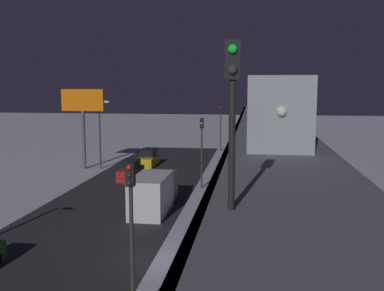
{
  "coord_description": "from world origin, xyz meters",
  "views": [
    {
      "loc": [
        -5.05,
        22.11,
        9.29
      ],
      "look_at": [
        1.49,
        -24.79,
        2.85
      ],
      "focal_mm": 41.31,
      "sensor_mm": 36.0,
      "label": 1
    }
  ],
  "objects_px": {
    "traffic_light_mid": "(202,143)",
    "subway_train": "(268,100)",
    "sedan_red": "(131,171)",
    "sedan_yellow": "(148,159)",
    "traffic_light_far": "(221,122)",
    "commercial_billboard": "(83,108)",
    "box_truck": "(154,192)",
    "rail_signal": "(232,96)",
    "traffic_light_near": "(131,219)"
  },
  "relations": [
    {
      "from": "traffic_light_mid",
      "to": "subway_train",
      "type": "bearing_deg",
      "value": 163.39
    },
    {
      "from": "sedan_red",
      "to": "sedan_yellow",
      "type": "xyz_separation_m",
      "value": [
        -0.0,
        -7.4,
        0.0
      ]
    },
    {
      "from": "traffic_light_far",
      "to": "commercial_billboard",
      "type": "relative_size",
      "value": 0.72
    },
    {
      "from": "subway_train",
      "to": "box_truck",
      "type": "height_order",
      "value": "subway_train"
    },
    {
      "from": "box_truck",
      "to": "traffic_light_mid",
      "type": "xyz_separation_m",
      "value": [
        -2.7,
        -7.49,
        2.85
      ]
    },
    {
      "from": "sedan_red",
      "to": "traffic_light_far",
      "type": "xyz_separation_m",
      "value": [
        -7.5,
        -20.31,
        3.4
      ]
    },
    {
      "from": "rail_signal",
      "to": "traffic_light_mid",
      "type": "height_order",
      "value": "rail_signal"
    },
    {
      "from": "subway_train",
      "to": "sedan_red",
      "type": "bearing_deg",
      "value": -19.38
    },
    {
      "from": "box_truck",
      "to": "traffic_light_near",
      "type": "distance_m",
      "value": 16.25
    },
    {
      "from": "sedan_red",
      "to": "commercial_billboard",
      "type": "distance_m",
      "value": 10.11
    },
    {
      "from": "sedan_red",
      "to": "box_truck",
      "type": "height_order",
      "value": "box_truck"
    },
    {
      "from": "subway_train",
      "to": "commercial_billboard",
      "type": "relative_size",
      "value": 4.14
    },
    {
      "from": "subway_train",
      "to": "sedan_yellow",
      "type": "distance_m",
      "value": 19.36
    },
    {
      "from": "sedan_red",
      "to": "commercial_billboard",
      "type": "bearing_deg",
      "value": -34.96
    },
    {
      "from": "subway_train",
      "to": "traffic_light_mid",
      "type": "xyz_separation_m",
      "value": [
        5.76,
        -1.72,
        -3.91
      ]
    },
    {
      "from": "sedan_yellow",
      "to": "traffic_light_mid",
      "type": "bearing_deg",
      "value": 125.95
    },
    {
      "from": "box_truck",
      "to": "traffic_light_far",
      "type": "xyz_separation_m",
      "value": [
        -2.7,
        -30.74,
        2.85
      ]
    },
    {
      "from": "sedan_yellow",
      "to": "traffic_light_mid",
      "type": "distance_m",
      "value": 13.22
    },
    {
      "from": "rail_signal",
      "to": "box_truck",
      "type": "bearing_deg",
      "value": -72.37
    },
    {
      "from": "traffic_light_far",
      "to": "traffic_light_near",
      "type": "bearing_deg",
      "value": 90.0
    },
    {
      "from": "rail_signal",
      "to": "sedan_red",
      "type": "distance_m",
      "value": 34.83
    },
    {
      "from": "sedan_red",
      "to": "traffic_light_near",
      "type": "xyz_separation_m",
      "value": [
        -7.5,
        26.2,
        3.4
      ]
    },
    {
      "from": "sedan_red",
      "to": "traffic_light_far",
      "type": "relative_size",
      "value": 0.64
    },
    {
      "from": "sedan_yellow",
      "to": "traffic_light_near",
      "type": "distance_m",
      "value": 34.59
    },
    {
      "from": "rail_signal",
      "to": "traffic_light_near",
      "type": "relative_size",
      "value": 0.62
    },
    {
      "from": "rail_signal",
      "to": "sedan_yellow",
      "type": "height_order",
      "value": "rail_signal"
    },
    {
      "from": "rail_signal",
      "to": "subway_train",
      "type": "bearing_deg",
      "value": -93.53
    },
    {
      "from": "commercial_billboard",
      "to": "rail_signal",
      "type": "bearing_deg",
      "value": 116.59
    },
    {
      "from": "box_truck",
      "to": "traffic_light_mid",
      "type": "bearing_deg",
      "value": -109.84
    },
    {
      "from": "sedan_red",
      "to": "sedan_yellow",
      "type": "height_order",
      "value": "same"
    },
    {
      "from": "traffic_light_near",
      "to": "traffic_light_mid",
      "type": "bearing_deg",
      "value": -90.0
    },
    {
      "from": "traffic_light_near",
      "to": "commercial_billboard",
      "type": "height_order",
      "value": "commercial_billboard"
    },
    {
      "from": "traffic_light_near",
      "to": "subway_train",
      "type": "bearing_deg",
      "value": -104.98
    },
    {
      "from": "sedan_yellow",
      "to": "traffic_light_near",
      "type": "height_order",
      "value": "traffic_light_near"
    },
    {
      "from": "box_truck",
      "to": "traffic_light_far",
      "type": "distance_m",
      "value": 30.99
    },
    {
      "from": "traffic_light_near",
      "to": "commercial_billboard",
      "type": "xyz_separation_m",
      "value": [
        14.15,
        -30.85,
        2.63
      ]
    },
    {
      "from": "box_truck",
      "to": "traffic_light_far",
      "type": "height_order",
      "value": "traffic_light_far"
    },
    {
      "from": "sedan_yellow",
      "to": "traffic_light_near",
      "type": "bearing_deg",
      "value": 102.58
    },
    {
      "from": "traffic_light_far",
      "to": "sedan_yellow",
      "type": "bearing_deg",
      "value": 59.85
    },
    {
      "from": "rail_signal",
      "to": "commercial_billboard",
      "type": "bearing_deg",
      "value": -63.41
    },
    {
      "from": "subway_train",
      "to": "box_truck",
      "type": "distance_m",
      "value": 12.27
    },
    {
      "from": "traffic_light_mid",
      "to": "sedan_yellow",
      "type": "bearing_deg",
      "value": -54.05
    },
    {
      "from": "subway_train",
      "to": "sedan_yellow",
      "type": "relative_size",
      "value": 8.46
    },
    {
      "from": "sedan_yellow",
      "to": "box_truck",
      "type": "distance_m",
      "value": 18.47
    },
    {
      "from": "sedan_yellow",
      "to": "box_truck",
      "type": "bearing_deg",
      "value": 105.07
    },
    {
      "from": "subway_train",
      "to": "traffic_light_near",
      "type": "height_order",
      "value": "subway_train"
    },
    {
      "from": "sedan_yellow",
      "to": "rail_signal",
      "type": "bearing_deg",
      "value": 106.47
    },
    {
      "from": "subway_train",
      "to": "traffic_light_near",
      "type": "relative_size",
      "value": 5.76
    },
    {
      "from": "subway_train",
      "to": "rail_signal",
      "type": "bearing_deg",
      "value": 86.47
    },
    {
      "from": "sedan_yellow",
      "to": "box_truck",
      "type": "height_order",
      "value": "box_truck"
    }
  ]
}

